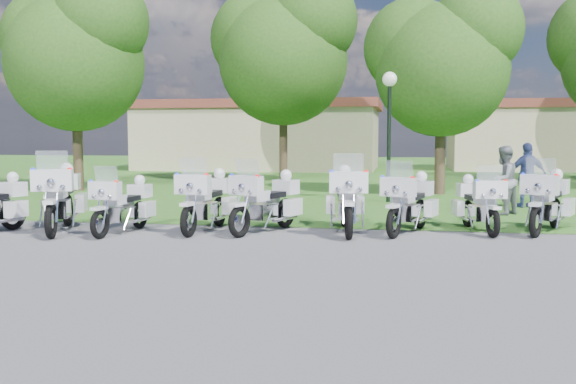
% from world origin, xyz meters
% --- Properties ---
extents(ground, '(100.00, 100.00, 0.00)m').
position_xyz_m(ground, '(0.00, 0.00, 0.00)').
color(ground, '#58585D').
rests_on(ground, ground).
extents(grass_lawn, '(100.00, 48.00, 0.01)m').
position_xyz_m(grass_lawn, '(0.00, 27.00, 0.00)').
color(grass_lawn, '#386B22').
rests_on(grass_lawn, ground).
extents(motorcycle_1, '(1.38, 2.48, 1.74)m').
position_xyz_m(motorcycle_1, '(-4.56, 1.64, 0.73)').
color(motorcycle_1, black).
rests_on(motorcycle_1, ground).
extents(motorcycle_2, '(0.85, 2.13, 1.43)m').
position_xyz_m(motorcycle_2, '(-3.16, 1.68, 0.60)').
color(motorcycle_2, black).
rests_on(motorcycle_2, ground).
extents(motorcycle_3, '(0.89, 2.37, 1.59)m').
position_xyz_m(motorcycle_3, '(-1.52, 2.26, 0.66)').
color(motorcycle_3, black).
rests_on(motorcycle_3, ground).
extents(motorcycle_4, '(1.33, 2.20, 1.57)m').
position_xyz_m(motorcycle_4, '(-0.23, 2.33, 0.66)').
color(motorcycle_4, black).
rests_on(motorcycle_4, ground).
extents(motorcycle_5, '(1.03, 2.50, 1.68)m').
position_xyz_m(motorcycle_5, '(1.42, 2.59, 0.70)').
color(motorcycle_5, black).
rests_on(motorcycle_5, ground).
extents(motorcycle_6, '(1.23, 2.19, 1.54)m').
position_xyz_m(motorcycle_6, '(2.74, 2.73, 0.64)').
color(motorcycle_6, black).
rests_on(motorcycle_6, ground).
extents(motorcycle_7, '(1.00, 2.11, 1.44)m').
position_xyz_m(motorcycle_7, '(4.16, 3.16, 0.60)').
color(motorcycle_7, black).
rests_on(motorcycle_7, ground).
extents(motorcycle_8, '(1.39, 2.21, 1.59)m').
position_xyz_m(motorcycle_8, '(5.60, 3.33, 0.67)').
color(motorcycle_8, black).
rests_on(motorcycle_8, ground).
extents(lamp_post, '(0.44, 0.44, 3.95)m').
position_xyz_m(lamp_post, '(2.16, 8.90, 3.00)').
color(lamp_post, black).
rests_on(lamp_post, ground).
extents(tree_0, '(5.84, 4.98, 7.78)m').
position_xyz_m(tree_0, '(-9.25, 11.13, 5.15)').
color(tree_0, '#38281C').
rests_on(tree_0, ground).
extents(tree_1, '(6.64, 5.66, 8.85)m').
position_xyz_m(tree_1, '(-2.69, 17.28, 5.86)').
color(tree_1, '#38281C').
rests_on(tree_1, ground).
extents(tree_2, '(5.32, 4.54, 7.09)m').
position_xyz_m(tree_2, '(3.82, 11.96, 4.69)').
color(tree_2, '#38281C').
rests_on(tree_2, ground).
extents(building_west, '(14.56, 8.32, 4.10)m').
position_xyz_m(building_west, '(-6.00, 28.00, 2.07)').
color(building_west, tan).
rests_on(building_west, ground).
extents(building_east, '(11.44, 7.28, 4.10)m').
position_xyz_m(building_east, '(11.00, 30.00, 2.07)').
color(building_east, tan).
rests_on(building_east, ground).
extents(bystander_b, '(1.07, 1.09, 1.77)m').
position_xyz_m(bystander_b, '(5.13, 6.20, 0.88)').
color(bystander_b, gray).
rests_on(bystander_b, ground).
extents(bystander_c, '(1.14, 0.66, 1.83)m').
position_xyz_m(bystander_c, '(6.05, 8.06, 0.91)').
color(bystander_c, navy).
rests_on(bystander_c, ground).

